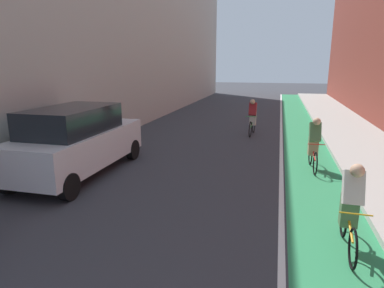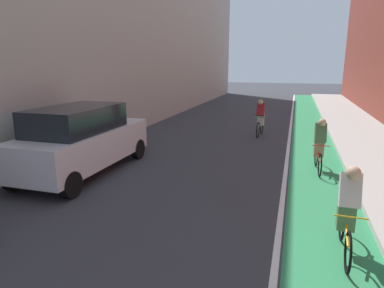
{
  "view_description": "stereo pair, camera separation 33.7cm",
  "coord_description": "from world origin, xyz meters",
  "px_view_note": "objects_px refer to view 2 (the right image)",
  "views": [
    {
      "loc": [
        2.33,
        1.73,
        3.14
      ],
      "look_at": [
        0.46,
        9.0,
        1.35
      ],
      "focal_mm": 31.55,
      "sensor_mm": 36.0,
      "label": 1
    },
    {
      "loc": [
        2.65,
        1.82,
        3.14
      ],
      "look_at": [
        0.46,
        9.0,
        1.35
      ],
      "focal_mm": 31.55,
      "sensor_mm": 36.0,
      "label": 2
    }
  ],
  "objects_px": {
    "parked_suv_white": "(82,139)",
    "cyclist_far": "(261,118)",
    "cyclist_mid": "(348,207)",
    "cyclist_trailing": "(319,145)"
  },
  "relations": [
    {
      "from": "parked_suv_white",
      "to": "cyclist_far",
      "type": "distance_m",
      "value": 8.22
    },
    {
      "from": "parked_suv_white",
      "to": "cyclist_mid",
      "type": "bearing_deg",
      "value": -20.18
    },
    {
      "from": "cyclist_mid",
      "to": "cyclist_trailing",
      "type": "xyz_separation_m",
      "value": [
        -0.17,
        4.68,
        -0.04
      ]
    },
    {
      "from": "parked_suv_white",
      "to": "cyclist_far",
      "type": "relative_size",
      "value": 2.71
    },
    {
      "from": "cyclist_far",
      "to": "cyclist_trailing",
      "type": "bearing_deg",
      "value": -65.16
    },
    {
      "from": "parked_suv_white",
      "to": "cyclist_mid",
      "type": "height_order",
      "value": "parked_suv_white"
    },
    {
      "from": "parked_suv_white",
      "to": "cyclist_trailing",
      "type": "height_order",
      "value": "parked_suv_white"
    },
    {
      "from": "cyclist_trailing",
      "to": "cyclist_far",
      "type": "xyz_separation_m",
      "value": [
        -2.2,
        4.75,
        0.0
      ]
    },
    {
      "from": "cyclist_mid",
      "to": "cyclist_far",
      "type": "xyz_separation_m",
      "value": [
        -2.37,
        9.43,
        -0.04
      ]
    },
    {
      "from": "cyclist_mid",
      "to": "cyclist_trailing",
      "type": "distance_m",
      "value": 4.69
    }
  ]
}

